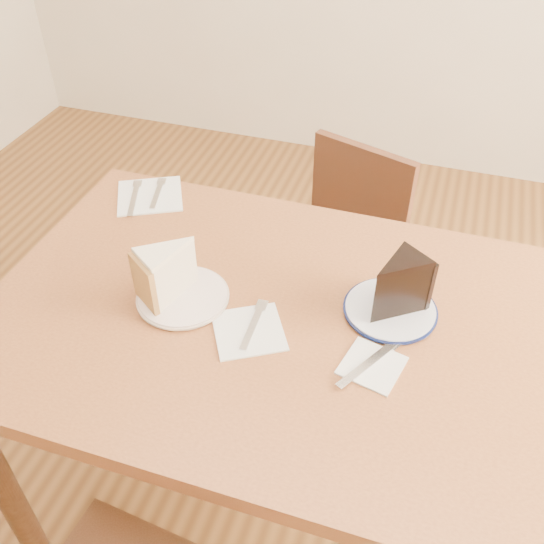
{
  "coord_description": "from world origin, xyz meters",
  "views": [
    {
      "loc": [
        0.26,
        -0.84,
        1.63
      ],
      "look_at": [
        -0.03,
        0.07,
        0.8
      ],
      "focal_mm": 40.0,
      "sensor_mm": 36.0,
      "label": 1
    }
  ],
  "objects_px": {
    "plate_navy": "(390,310)",
    "carrot_cake": "(172,272)",
    "chocolate_cake": "(394,290)",
    "table": "(276,347)",
    "chair_far": "(335,262)",
    "plate_cream": "(183,297)"
  },
  "relations": [
    {
      "from": "carrot_cake",
      "to": "table",
      "type": "bearing_deg",
      "value": 37.75
    },
    {
      "from": "plate_navy",
      "to": "chair_far",
      "type": "bearing_deg",
      "value": 113.14
    },
    {
      "from": "plate_cream",
      "to": "chocolate_cake",
      "type": "xyz_separation_m",
      "value": [
        0.42,
        0.09,
        0.06
      ]
    },
    {
      "from": "chocolate_cake",
      "to": "chair_far",
      "type": "bearing_deg",
      "value": -32.3
    },
    {
      "from": "plate_navy",
      "to": "chocolate_cake",
      "type": "distance_m",
      "value": 0.06
    },
    {
      "from": "plate_navy",
      "to": "carrot_cake",
      "type": "relative_size",
      "value": 1.56
    },
    {
      "from": "plate_cream",
      "to": "plate_navy",
      "type": "xyz_separation_m",
      "value": [
        0.42,
        0.1,
        0.0
      ]
    },
    {
      "from": "plate_cream",
      "to": "chair_far",
      "type": "bearing_deg",
      "value": 70.76
    },
    {
      "from": "table",
      "to": "plate_cream",
      "type": "bearing_deg",
      "value": -175.47
    },
    {
      "from": "table",
      "to": "carrot_cake",
      "type": "distance_m",
      "value": 0.27
    },
    {
      "from": "plate_navy",
      "to": "carrot_cake",
      "type": "distance_m",
      "value": 0.45
    },
    {
      "from": "plate_navy",
      "to": "carrot_cake",
      "type": "xyz_separation_m",
      "value": [
        -0.44,
        -0.09,
        0.06
      ]
    },
    {
      "from": "chocolate_cake",
      "to": "plate_navy",
      "type": "bearing_deg",
      "value": -45.01
    },
    {
      "from": "plate_cream",
      "to": "plate_navy",
      "type": "bearing_deg",
      "value": 12.8
    },
    {
      "from": "table",
      "to": "carrot_cake",
      "type": "xyz_separation_m",
      "value": [
        -0.22,
        -0.01,
        0.16
      ]
    },
    {
      "from": "plate_navy",
      "to": "carrot_cake",
      "type": "height_order",
      "value": "carrot_cake"
    },
    {
      "from": "table",
      "to": "chair_far",
      "type": "height_order",
      "value": "chair_far"
    },
    {
      "from": "chair_far",
      "to": "plate_cream",
      "type": "xyz_separation_m",
      "value": [
        -0.21,
        -0.59,
        0.33
      ]
    },
    {
      "from": "plate_cream",
      "to": "carrot_cake",
      "type": "bearing_deg",
      "value": 165.22
    },
    {
      "from": "chair_far",
      "to": "plate_navy",
      "type": "xyz_separation_m",
      "value": [
        0.21,
        -0.5,
        0.33
      ]
    },
    {
      "from": "chair_far",
      "to": "plate_cream",
      "type": "bearing_deg",
      "value": 89.48
    },
    {
      "from": "chair_far",
      "to": "plate_navy",
      "type": "bearing_deg",
      "value": 131.86
    }
  ]
}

